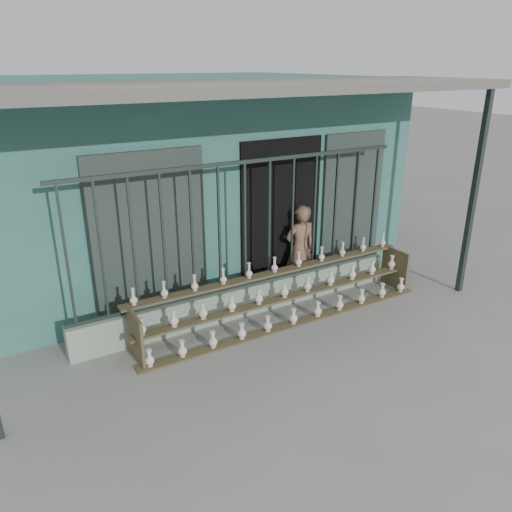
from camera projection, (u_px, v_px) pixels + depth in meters
ground at (296, 355)px, 6.27m from camera, size 60.00×60.00×0.00m
workshop_building at (167, 169)px, 9.08m from camera, size 7.40×6.60×3.21m
parapet_wall at (246, 299)px, 7.23m from camera, size 5.00×0.20×0.45m
security_fence at (245, 225)px, 6.82m from camera, size 5.00×0.04×1.80m
shelf_rack at (284, 296)px, 7.04m from camera, size 4.50×0.68×0.85m
elderly_woman at (300, 249)px, 7.80m from camera, size 0.54×0.37×1.41m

